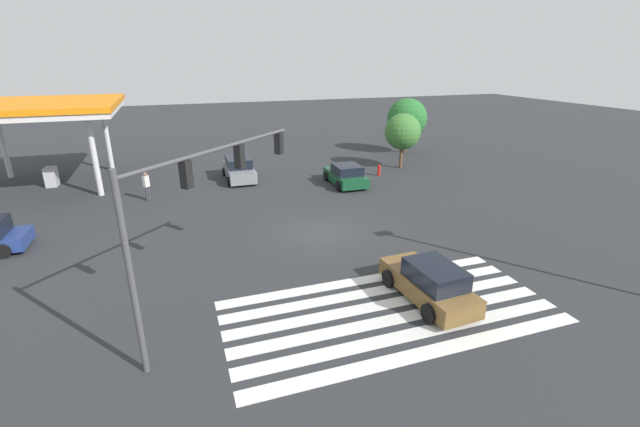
% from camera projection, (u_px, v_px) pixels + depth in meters
% --- Properties ---
extents(ground_plane, '(133.57, 133.57, 0.00)m').
position_uv_depth(ground_plane, '(320.00, 232.00, 21.96)').
color(ground_plane, '#2B2D30').
extents(crosswalk_markings, '(11.69, 5.35, 0.01)m').
position_uv_depth(crosswalk_markings, '(390.00, 311.00, 15.18)').
color(crosswalk_markings, silver).
rests_on(crosswalk_markings, ground_plane).
extents(traffic_signal_mast, '(5.85, 5.85, 5.98)m').
position_uv_depth(traffic_signal_mast, '(200.00, 194.00, 13.24)').
color(traffic_signal_mast, '#47474C').
rests_on(traffic_signal_mast, ground_plane).
extents(car_0, '(2.27, 4.22, 1.46)m').
position_uv_depth(car_0, '(346.00, 175.00, 29.89)').
color(car_0, '#144728').
rests_on(car_0, ground_plane).
extents(car_2, '(2.11, 4.33, 1.54)m').
position_uv_depth(car_2, '(430.00, 283.00, 15.66)').
color(car_2, brown).
rests_on(car_2, ground_plane).
extents(car_3, '(2.14, 4.53, 1.62)m').
position_uv_depth(car_3, '(239.00, 169.00, 31.18)').
color(car_3, gray).
rests_on(car_3, ground_plane).
extents(gas_station_canopy, '(10.07, 10.07, 5.72)m').
position_uv_depth(gas_station_canopy, '(36.00, 110.00, 28.03)').
color(gas_station_canopy, silver).
rests_on(gas_station_canopy, ground_plane).
extents(pedestrian, '(0.41, 0.41, 1.83)m').
position_uv_depth(pedestrian, '(146.00, 184.00, 26.49)').
color(pedestrian, '#38383D').
rests_on(pedestrian, ground_plane).
extents(tree_corner_a, '(3.60, 3.60, 4.97)m').
position_uv_depth(tree_corner_a, '(407.00, 118.00, 38.85)').
color(tree_corner_a, brown).
rests_on(tree_corner_a, ground_plane).
extents(tree_corner_b, '(2.83, 2.83, 4.35)m').
position_uv_depth(tree_corner_b, '(403.00, 132.00, 33.54)').
color(tree_corner_b, brown).
rests_on(tree_corner_b, ground_plane).
extents(fire_hydrant, '(0.22, 0.22, 0.86)m').
position_uv_depth(fire_hydrant, '(379.00, 170.00, 32.16)').
color(fire_hydrant, red).
rests_on(fire_hydrant, ground_plane).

